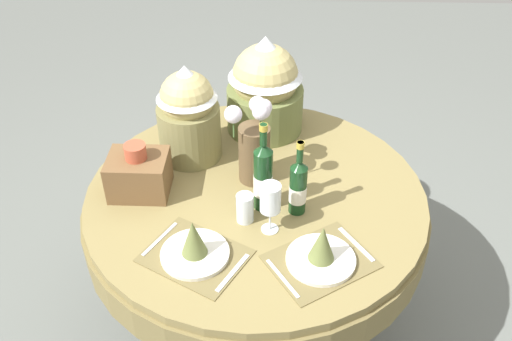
# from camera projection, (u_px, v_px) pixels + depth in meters

# --- Properties ---
(ground) EXTENTS (8.00, 8.00, 0.00)m
(ground) POSITION_uv_depth(u_px,v_px,m) (256.00, 312.00, 2.69)
(ground) COLOR slate
(dining_table) EXTENTS (1.37, 1.37, 0.75)m
(dining_table) POSITION_uv_depth(u_px,v_px,m) (256.00, 215.00, 2.31)
(dining_table) COLOR olive
(dining_table) RESTS_ON ground
(place_setting_left) EXTENTS (0.42, 0.39, 0.16)m
(place_setting_left) POSITION_uv_depth(u_px,v_px,m) (194.00, 247.00, 1.93)
(place_setting_left) COLOR brown
(place_setting_left) RESTS_ON dining_table
(place_setting_right) EXTENTS (0.43, 0.40, 0.16)m
(place_setting_right) POSITION_uv_depth(u_px,v_px,m) (321.00, 252.00, 1.91)
(place_setting_right) COLOR brown
(place_setting_right) RESTS_ON dining_table
(flower_vase) EXTENTS (0.17, 0.21, 0.39)m
(flower_vase) POSITION_uv_depth(u_px,v_px,m) (254.00, 143.00, 2.20)
(flower_vase) COLOR brown
(flower_vase) RESTS_ON dining_table
(wine_bottle_left) EXTENTS (0.07, 0.07, 0.37)m
(wine_bottle_left) POSITION_uv_depth(u_px,v_px,m) (263.00, 177.00, 2.08)
(wine_bottle_left) COLOR #143819
(wine_bottle_left) RESTS_ON dining_table
(wine_bottle_centre) EXTENTS (0.07, 0.07, 0.32)m
(wine_bottle_centre) POSITION_uv_depth(u_px,v_px,m) (298.00, 186.00, 2.08)
(wine_bottle_centre) COLOR #143819
(wine_bottle_centre) RESTS_ON dining_table
(wine_glass_right) EXTENTS (0.07, 0.07, 0.21)m
(wine_glass_right) POSITION_uv_depth(u_px,v_px,m) (270.00, 199.00, 1.98)
(wine_glass_right) COLOR silver
(wine_glass_right) RESTS_ON dining_table
(tumbler_mid) EXTENTS (0.06, 0.06, 0.12)m
(tumbler_mid) POSITION_uv_depth(u_px,v_px,m) (245.00, 208.00, 2.07)
(tumbler_mid) COLOR silver
(tumbler_mid) RESTS_ON dining_table
(gift_tub_back_left) EXTENTS (0.26, 0.26, 0.42)m
(gift_tub_back_left) POSITION_uv_depth(u_px,v_px,m) (188.00, 110.00, 2.30)
(gift_tub_back_left) COLOR olive
(gift_tub_back_left) RESTS_ON dining_table
(gift_tub_back_centre) EXTENTS (0.34, 0.34, 0.45)m
(gift_tub_back_centre) POSITION_uv_depth(u_px,v_px,m) (265.00, 83.00, 2.46)
(gift_tub_back_centre) COLOR olive
(gift_tub_back_centre) RESTS_ON dining_table
(woven_basket_side_left) EXTENTS (0.23, 0.19, 0.22)m
(woven_basket_side_left) POSITION_uv_depth(u_px,v_px,m) (139.00, 173.00, 2.19)
(woven_basket_side_left) COLOR brown
(woven_basket_side_left) RESTS_ON dining_table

